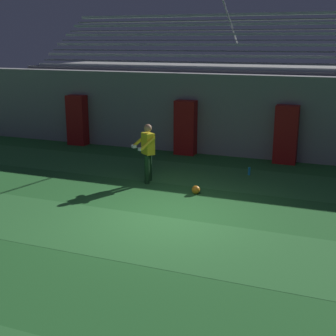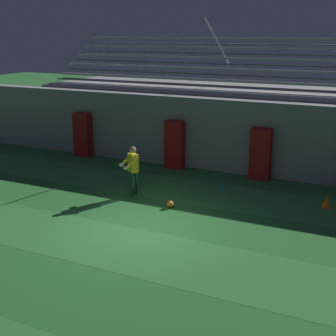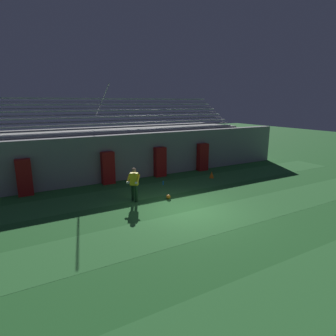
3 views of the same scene
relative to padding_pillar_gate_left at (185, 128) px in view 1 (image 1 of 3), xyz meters
The scene contains 11 objects.
ground_plane 6.27m from the padding_pillar_gate_left, 73.79° to the right, with size 80.00×80.00×0.00m, color #286B2D.
turf_stripe_mid 7.44m from the padding_pillar_gate_left, 76.44° to the right, with size 28.00×2.39×0.01m, color #337A38.
turf_stripe_far 3.10m from the padding_pillar_gate_left, 54.15° to the right, with size 28.00×2.39×0.01m, color #337A38.
back_wall 1.87m from the padding_pillar_gate_left, 17.64° to the left, with size 24.00×0.60×2.80m, color gray.
padding_pillar_gate_left is the anchor object (origin of this frame).
padding_pillar_gate_right 3.46m from the padding_pillar_gate_left, ahead, with size 0.73×0.44×1.90m, color maroon.
padding_pillar_far_left 4.40m from the padding_pillar_gate_left, behind, with size 0.73×0.44×1.90m, color maroon.
bleacher_stand 3.72m from the padding_pillar_gate_left, 61.92° to the left, with size 18.00×4.75×5.83m.
goalkeeper 3.61m from the padding_pillar_gate_left, 87.78° to the right, with size 0.74×0.73×1.67m.
soccer_ball 4.55m from the padding_pillar_gate_left, 67.05° to the right, with size 0.22×0.22×0.22m, color orange.
water_bottle 3.36m from the padding_pillar_gate_left, 34.57° to the right, with size 0.07×0.07×0.24m, color #1E8CD8.
Camera 1 is at (3.61, -9.33, 3.89)m, focal length 50.00 mm.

